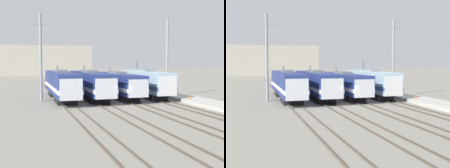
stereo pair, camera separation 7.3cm
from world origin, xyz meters
The scene contains 14 objects.
ground_plane centered at (0.00, 0.00, 0.00)m, with size 400.00×400.00×0.00m, color gray.
rail_pair_far_left centered at (-6.62, 0.00, 0.07)m, with size 1.51×120.00×0.15m.
rail_pair_center_left centered at (-2.21, 0.00, 0.07)m, with size 1.51×120.00×0.15m.
rail_pair_center_right centered at (2.21, 0.00, 0.07)m, with size 1.51×120.00×0.15m.
rail_pair_far_right centered at (6.62, 0.00, 0.07)m, with size 1.51×120.00×0.15m.
locomotive_far_left centered at (-6.62, 8.35, 2.24)m, with size 3.03×20.08×5.00m.
locomotive_center_left centered at (-2.21, 8.45, 2.21)m, with size 3.13×19.65×4.99m.
locomotive_center_right centered at (2.21, 8.42, 2.09)m, with size 2.99×18.67×4.54m.
locomotive_far_right centered at (6.62, 7.70, 2.25)m, with size 2.96×16.20×5.60m.
catenary_tower_left centered at (-9.58, 6.85, 6.25)m, with size 2.26×0.37×12.19m.
catenary_tower_right centered at (9.73, 6.85, 6.25)m, with size 2.26×0.37×12.19m.
platform centered at (10.87, 0.00, 0.22)m, with size 4.00×120.00×0.44m.
traffic_cone centered at (9.68, -0.25, 0.73)m, with size 0.34×0.34×0.57m.
depot_building centered at (-2.55, 93.37, 5.95)m, with size 36.10×15.74×11.90m.
Camera 2 is at (-12.20, -37.70, 5.57)m, focal length 50.00 mm.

